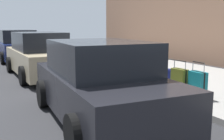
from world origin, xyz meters
TOP-DOWN VIEW (x-y plane):
  - ground_plane at (0.00, 0.00)m, footprint 40.00×40.00m
  - sidewalk_curb at (0.00, -2.50)m, footprint 18.00×5.00m
  - suitcase_teal_0 at (-3.71, -0.73)m, footprint 0.47×0.26m
  - suitcase_olive_1 at (-3.16, -0.62)m, footprint 0.46×0.23m
  - suitcase_navy_2 at (-2.66, -0.72)m, footprint 0.38×0.24m
  - suitcase_maroon_3 at (-2.16, -0.65)m, footprint 0.47×0.21m
  - suitcase_silver_4 at (-1.60, -0.67)m, footprint 0.50×0.21m
  - suitcase_black_5 at (-1.05, -0.61)m, footprint 0.43×0.21m
  - fire_hydrant at (-0.18, -0.66)m, footprint 0.39×0.21m
  - bollard_post at (0.30, -0.51)m, footprint 0.17×0.17m
  - parked_car_charcoal_0 at (-3.64, 1.88)m, footprint 4.36×2.26m
  - parked_car_beige_1 at (1.79, 1.88)m, footprint 4.62×2.04m
  - parked_car_navy_2 at (7.15, 1.88)m, footprint 4.42×2.11m
  - parked_car_red_3 at (12.48, 1.88)m, footprint 4.27×2.17m

SIDE VIEW (x-z plane):
  - ground_plane at x=0.00m, z-range 0.00..0.00m
  - sidewalk_curb at x=0.00m, z-range 0.00..0.14m
  - suitcase_navy_2 at x=-2.66m, z-range -0.01..0.85m
  - suitcase_teal_0 at x=-3.71m, z-range 0.02..0.92m
  - suitcase_silver_4 at x=-1.60m, z-range 0.11..0.83m
  - suitcase_olive_1 at x=-3.16m, z-range 0.03..0.91m
  - suitcase_maroon_3 at x=-2.16m, z-range -0.02..0.97m
  - fire_hydrant at x=-0.18m, z-range 0.16..0.89m
  - bollard_post at x=0.30m, z-range 0.14..0.91m
  - suitcase_black_5 at x=-1.05m, z-range 0.11..0.95m
  - parked_car_red_3 at x=12.48m, z-range -0.04..1.50m
  - parked_car_charcoal_0 at x=-3.64m, z-range -0.05..1.56m
  - parked_car_beige_1 at x=1.79m, z-range -0.06..1.60m
  - parked_car_navy_2 at x=7.15m, z-range -0.05..1.60m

